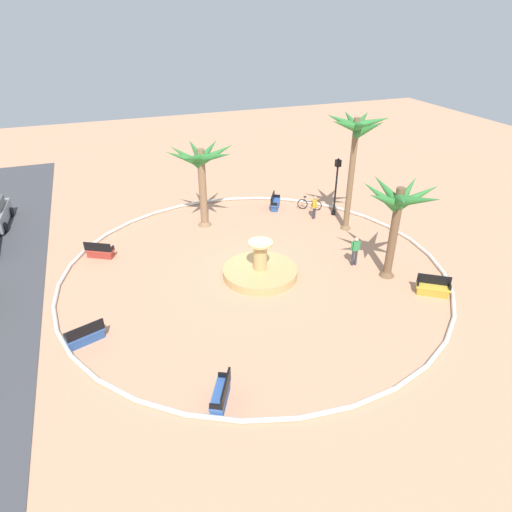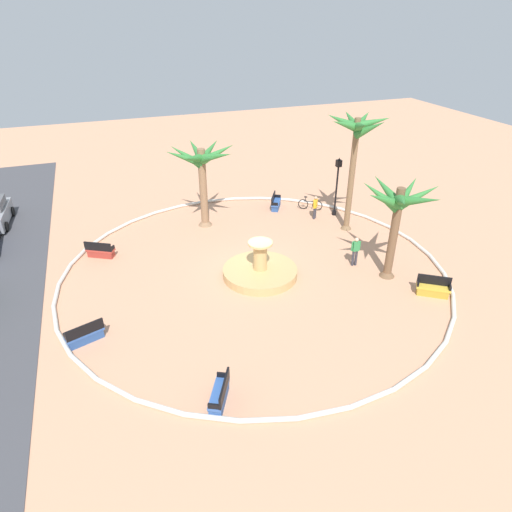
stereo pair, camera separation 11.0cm
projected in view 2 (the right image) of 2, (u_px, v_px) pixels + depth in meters
The scene contains 15 objects.
ground_plane at pixel (254, 271), 24.27m from camera, with size 80.00×80.00×0.00m, color tan.
plaza_curb at pixel (254, 269), 24.22m from camera, with size 20.50×20.50×0.20m, color silver.
fountain at pixel (260, 271), 23.65m from camera, with size 3.95×3.95×2.03m.
palm_tree_near_fountain at pixel (398, 207), 21.85m from camera, with size 4.14×4.14×5.22m.
palm_tree_by_curb at pixel (202, 164), 27.28m from camera, with size 4.53×4.44×5.32m.
palm_tree_mid_plaza at pixel (356, 138), 25.94m from camera, with size 3.80×3.79×7.27m.
bench_east at pixel (433, 289), 22.08m from camera, with size 1.32×1.60×1.00m.
bench_west at pixel (85, 335), 19.00m from camera, with size 1.00×1.68×1.00m.
bench_north at pixel (276, 203), 31.54m from camera, with size 1.64×1.23×1.00m.
bench_southeast at pixel (100, 251), 25.42m from camera, with size 1.23×1.64×1.00m.
bench_southwest at pixel (220, 395), 16.08m from camera, with size 1.65×1.18×1.00m.
lamppost at pixel (337, 182), 29.53m from camera, with size 0.32×0.32×4.01m.
bicycle_red_frame at pixel (310, 204), 31.29m from camera, with size 1.02×1.45×0.94m.
person_cyclist_helmet at pixel (315, 206), 29.72m from camera, with size 0.39×0.41×1.60m.
person_cyclist_photo at pixel (355, 250), 24.31m from camera, with size 0.24×0.53×1.70m.
Camera 2 is at (-19.53, 6.97, 12.64)m, focal length 31.36 mm.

